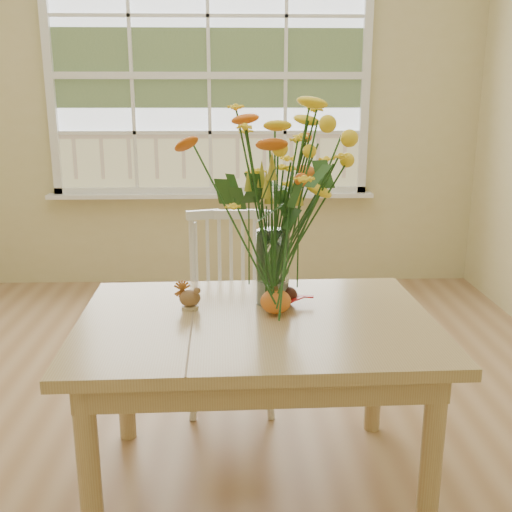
{
  "coord_description": "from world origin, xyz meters",
  "views": [
    {
      "loc": [
        0.19,
        -2.26,
        1.42
      ],
      "look_at": [
        0.25,
        -0.28,
        0.88
      ],
      "focal_mm": 42.0,
      "sensor_mm": 36.0,
      "label": 1
    }
  ],
  "objects": [
    {
      "name": "flower_vase",
      "position": [
        0.32,
        -0.14,
        1.08
      ],
      "size": [
        0.58,
        0.58,
        0.69
      ],
      "color": "white",
      "rests_on": "dining_table"
    },
    {
      "name": "pumpkin",
      "position": [
        0.32,
        -0.26,
        0.71
      ],
      "size": [
        0.11,
        0.11,
        0.09
      ],
      "primitive_type": "ellipsoid",
      "color": "#D35118",
      "rests_on": "dining_table"
    },
    {
      "name": "wall_back",
      "position": [
        0.0,
        2.25,
        1.35
      ],
      "size": [
        4.0,
        0.02,
        2.7
      ],
      "primitive_type": "cube",
      "color": "#D1C385",
      "rests_on": "floor"
    },
    {
      "name": "window",
      "position": [
        0.0,
        2.21,
        1.53
      ],
      "size": [
        2.42,
        0.12,
        1.74
      ],
      "color": "silver",
      "rests_on": "wall_back"
    },
    {
      "name": "windsor_chair",
      "position": [
        0.16,
        0.39,
        0.5
      ],
      "size": [
        0.41,
        0.39,
        0.88
      ],
      "rotation": [
        0.0,
        0.0,
        -0.0
      ],
      "color": "white",
      "rests_on": "floor"
    },
    {
      "name": "dining_table",
      "position": [
        0.25,
        -0.3,
        0.57
      ],
      "size": [
        1.26,
        0.92,
        0.66
      ],
      "rotation": [
        0.0,
        0.0,
        0.03
      ],
      "color": "tan",
      "rests_on": "floor"
    },
    {
      "name": "dark_gourd",
      "position": [
        0.38,
        -0.16,
        0.69
      ],
      "size": [
        0.13,
        0.08,
        0.06
      ],
      "color": "#38160F",
      "rests_on": "dining_table"
    },
    {
      "name": "turkey_figurine",
      "position": [
        0.02,
        -0.19,
        0.7
      ],
      "size": [
        0.08,
        0.06,
        0.1
      ],
      "rotation": [
        0.0,
        0.0,
        0.1
      ],
      "color": "#CCB78C",
      "rests_on": "dining_table"
    },
    {
      "name": "floor",
      "position": [
        0.0,
        0.0,
        -0.01
      ],
      "size": [
        4.0,
        4.5,
        0.01
      ],
      "primitive_type": "cube",
      "color": "#9A714A",
      "rests_on": "ground"
    }
  ]
}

